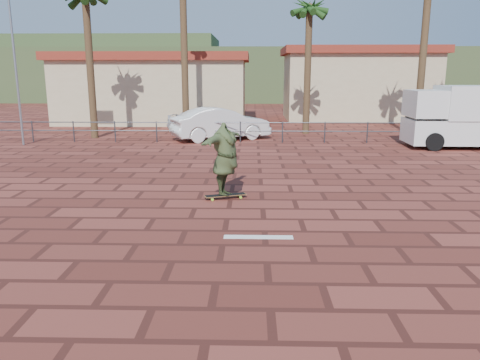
% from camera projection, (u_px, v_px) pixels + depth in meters
% --- Properties ---
extents(ground, '(120.00, 120.00, 0.00)m').
position_uv_depth(ground, '(227.00, 219.00, 10.62)').
color(ground, brown).
rests_on(ground, ground).
extents(paint_stripe, '(1.40, 0.22, 0.01)m').
position_uv_depth(paint_stripe, '(258.00, 237.00, 9.43)').
color(paint_stripe, white).
rests_on(paint_stripe, ground).
extents(guardrail, '(24.06, 0.06, 1.00)m').
position_uv_depth(guardrail, '(240.00, 128.00, 22.16)').
color(guardrail, '#47494F').
rests_on(guardrail, ground).
extents(flagpole, '(1.30, 0.10, 8.00)m').
position_uv_depth(flagpole, '(16.00, 40.00, 20.55)').
color(flagpole, gray).
rests_on(flagpole, ground).
extents(palm_center, '(2.40, 2.40, 7.75)m').
position_uv_depth(palm_center, '(309.00, 11.00, 24.22)').
color(palm_center, brown).
rests_on(palm_center, ground).
extents(building_west, '(12.60, 7.60, 4.50)m').
position_uv_depth(building_west, '(156.00, 88.00, 31.70)').
color(building_west, beige).
rests_on(building_west, ground).
extents(building_east, '(10.60, 6.60, 5.00)m').
position_uv_depth(building_east, '(357.00, 83.00, 33.24)').
color(building_east, beige).
rests_on(building_east, ground).
extents(hill_front, '(70.00, 18.00, 6.00)m').
position_uv_depth(hill_front, '(248.00, 75.00, 58.67)').
color(hill_front, '#384C28').
rests_on(hill_front, ground).
extents(hill_back, '(35.00, 14.00, 8.00)m').
position_uv_depth(hill_back, '(90.00, 68.00, 64.85)').
color(hill_back, '#384C28').
rests_on(hill_back, ground).
extents(longboard, '(1.13, 0.59, 0.11)m').
position_uv_depth(longboard, '(225.00, 195.00, 12.30)').
color(longboard, olive).
rests_on(longboard, ground).
extents(skateboarder, '(1.35, 2.42, 1.90)m').
position_uv_depth(skateboarder, '(225.00, 159.00, 12.09)').
color(skateboarder, '#3C4927').
rests_on(skateboarder, longboard).
extents(campervan, '(5.25, 2.37, 2.70)m').
position_uv_depth(campervan, '(469.00, 115.00, 20.56)').
color(campervan, silver).
rests_on(campervan, ground).
extents(car_silver, '(4.16, 2.44, 1.33)m').
position_uv_depth(car_silver, '(203.00, 120.00, 26.12)').
color(car_silver, silver).
rests_on(car_silver, ground).
extents(car_white, '(5.07, 3.58, 1.59)m').
position_uv_depth(car_white, '(221.00, 124.00, 23.13)').
color(car_white, white).
rests_on(car_white, ground).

